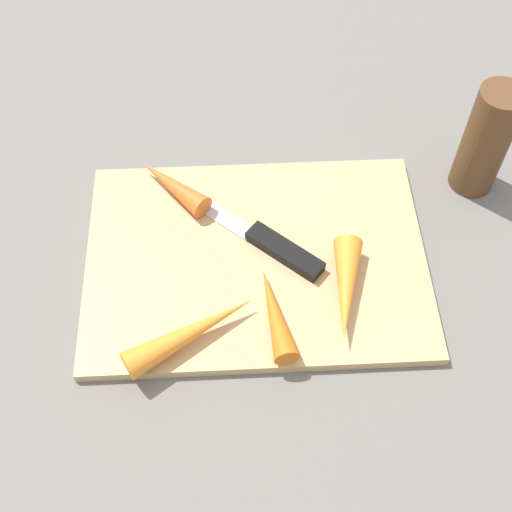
{
  "coord_description": "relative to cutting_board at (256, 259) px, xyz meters",
  "views": [
    {
      "loc": [
        -0.02,
        -0.4,
        0.61
      ],
      "look_at": [
        0.0,
        0.0,
        0.01
      ],
      "focal_mm": 47.71,
      "sensor_mm": 36.0,
      "label": 1
    }
  ],
  "objects": [
    {
      "name": "knife",
      "position": [
        0.02,
        0.01,
        0.01
      ],
      "size": [
        0.16,
        0.15,
        0.01
      ],
      "rotation": [
        0.0,
        0.0,
        2.43
      ],
      "color": "#B7B7BC",
      "rests_on": "cutting_board"
    },
    {
      "name": "carrot_shortest",
      "position": [
        -0.09,
        0.09,
        0.02
      ],
      "size": [
        0.09,
        0.09,
        0.03
      ],
      "primitive_type": "cone",
      "rotation": [
        0.0,
        1.57,
        2.36
      ],
      "color": "orange",
      "rests_on": "cutting_board"
    },
    {
      "name": "carrot_longest",
      "position": [
        -0.07,
        -0.1,
        0.02
      ],
      "size": [
        0.14,
        0.09,
        0.03
      ],
      "primitive_type": "cone",
      "rotation": [
        0.0,
        1.57,
        0.5
      ],
      "color": "orange",
      "rests_on": "cutting_board"
    },
    {
      "name": "cutting_board",
      "position": [
        0.0,
        0.0,
        0.0
      ],
      "size": [
        0.36,
        0.26,
        0.01
      ],
      "primitive_type": "cube",
      "color": "tan",
      "rests_on": "ground_plane"
    },
    {
      "name": "carrot_long",
      "position": [
        0.09,
        -0.06,
        0.02
      ],
      "size": [
        0.05,
        0.12,
        0.03
      ],
      "primitive_type": "cone",
      "rotation": [
        0.0,
        1.57,
        4.55
      ],
      "color": "orange",
      "rests_on": "cutting_board"
    },
    {
      "name": "pepper_grinder",
      "position": [
        0.26,
        0.1,
        0.06
      ],
      "size": [
        0.05,
        0.05,
        0.14
      ],
      "primitive_type": "cylinder",
      "color": "brown",
      "rests_on": "ground_plane"
    },
    {
      "name": "ground_plane",
      "position": [
        0.0,
        0.0,
        -0.01
      ],
      "size": [
        1.4,
        1.4,
        0.0
      ],
      "primitive_type": "plane",
      "color": "slate"
    },
    {
      "name": "carrot_short",
      "position": [
        0.01,
        -0.08,
        0.02
      ],
      "size": [
        0.04,
        0.11,
        0.02
      ],
      "primitive_type": "cone",
      "rotation": [
        0.0,
        1.57,
        1.74
      ],
      "color": "orange",
      "rests_on": "cutting_board"
    }
  ]
}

